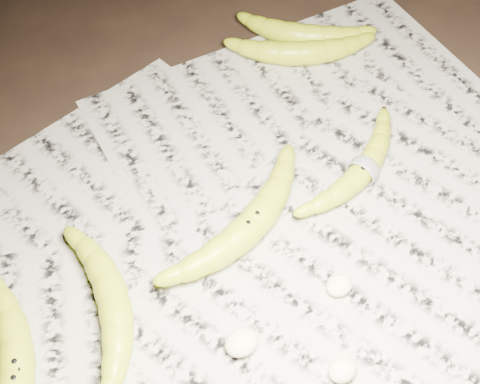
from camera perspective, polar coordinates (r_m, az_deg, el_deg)
ground at (r=0.83m, az=1.75°, el=-3.99°), size 3.00×3.00×0.00m
newspaper_patch at (r=0.82m, az=-0.20°, el=-5.08°), size 0.90×0.70×0.01m
banana_left_a at (r=0.76m, az=-18.63°, el=-14.61°), size 0.16×0.23×0.04m
banana_left_b at (r=0.77m, az=-10.76°, el=-9.11°), size 0.12×0.20×0.04m
banana_center at (r=0.81m, az=0.95°, el=-2.75°), size 0.23×0.13×0.04m
banana_taped at (r=0.88m, az=10.50°, el=1.96°), size 0.20×0.11×0.03m
banana_upper_a at (r=1.03m, az=5.27°, el=11.87°), size 0.20×0.16×0.04m
banana_upper_b at (r=1.06m, az=5.40°, el=13.31°), size 0.17×0.17×0.04m
measuring_tape at (r=0.88m, az=10.50°, el=1.96°), size 0.02×0.04×0.04m
flesh_chunk_a at (r=0.74m, az=0.15°, el=-12.59°), size 0.04×0.03×0.02m
flesh_chunk_b at (r=0.74m, az=8.78°, el=-14.68°), size 0.03×0.03×0.02m
flesh_chunk_c at (r=0.79m, az=8.51°, el=-7.75°), size 0.03×0.03×0.02m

